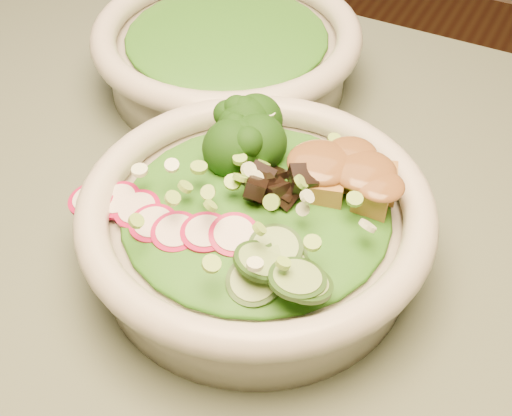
% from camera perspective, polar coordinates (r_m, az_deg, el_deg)
% --- Properties ---
extents(dining_table, '(1.20, 0.80, 0.75)m').
position_cam_1_polar(dining_table, '(0.62, -2.28, -12.33)').
color(dining_table, black).
rests_on(dining_table, ground).
extents(salad_bowl, '(0.25, 0.25, 0.07)m').
position_cam_1_polar(salad_bowl, '(0.51, 0.00, -1.53)').
color(salad_bowl, beige).
rests_on(salad_bowl, dining_table).
extents(side_bowl, '(0.25, 0.25, 0.07)m').
position_cam_1_polar(side_bowl, '(0.69, -2.31, 12.39)').
color(side_bowl, beige).
rests_on(side_bowl, dining_table).
extents(lettuce_bed, '(0.19, 0.19, 0.02)m').
position_cam_1_polar(lettuce_bed, '(0.49, -0.00, 0.08)').
color(lettuce_bed, '#1B5812').
rests_on(lettuce_bed, salad_bowl).
extents(side_lettuce, '(0.17, 0.17, 0.02)m').
position_cam_1_polar(side_lettuce, '(0.68, -2.36, 13.75)').
color(side_lettuce, '#1B5812').
rests_on(side_lettuce, side_bowl).
extents(broccoli_florets, '(0.09, 0.08, 0.04)m').
position_cam_1_polar(broccoli_florets, '(0.52, -1.99, 5.41)').
color(broccoli_florets, black).
rests_on(broccoli_florets, salad_bowl).
extents(radish_slices, '(0.11, 0.07, 0.02)m').
position_cam_1_polar(radish_slices, '(0.48, -6.99, -1.28)').
color(radish_slices, '#9D0C3B').
rests_on(radish_slices, salad_bowl).
extents(cucumber_slices, '(0.08, 0.08, 0.03)m').
position_cam_1_polar(cucumber_slices, '(0.44, 2.01, -4.16)').
color(cucumber_slices, '#99C66E').
rests_on(cucumber_slices, salad_bowl).
extents(mushroom_heap, '(0.08, 0.08, 0.04)m').
position_cam_1_polar(mushroom_heap, '(0.49, 1.28, 1.40)').
color(mushroom_heap, black).
rests_on(mushroom_heap, salad_bowl).
extents(tofu_cubes, '(0.10, 0.08, 0.03)m').
position_cam_1_polar(tofu_cubes, '(0.50, 6.52, 2.14)').
color(tofu_cubes, '#A56C37').
rests_on(tofu_cubes, salad_bowl).
extents(peanut_sauce, '(0.06, 0.05, 0.01)m').
position_cam_1_polar(peanut_sauce, '(0.49, 6.63, 3.19)').
color(peanut_sauce, brown).
rests_on(peanut_sauce, tofu_cubes).
extents(scallion_garnish, '(0.18, 0.18, 0.02)m').
position_cam_1_polar(scallion_garnish, '(0.48, -0.00, 1.96)').
color(scallion_garnish, '#83BD42').
rests_on(scallion_garnish, salad_bowl).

